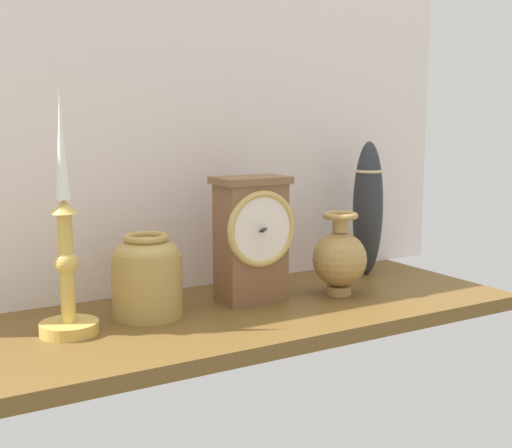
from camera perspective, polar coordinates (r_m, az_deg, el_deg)
The scene contains 7 objects.
ground_plane at distance 114.34cm, azimuth -2.44°, elevation -7.77°, with size 100.00×36.00×2.40cm, color brown.
back_wall at distance 126.09cm, azimuth -6.59°, elevation 9.27°, with size 120.00×2.00×65.00cm, color silver.
mantel_clock at distance 117.40cm, azimuth -0.31°, elevation -1.11°, with size 12.96×9.99×21.49cm.
candlestick_tall_left at distance 103.55cm, azimuth -15.37°, elevation -3.22°, with size 8.61×8.61×35.20cm.
brass_vase_bulbous at distance 123.43cm, azimuth 6.91°, elevation -2.76°, with size 9.71×9.71×14.85cm.
brass_vase_jar at distance 110.80cm, azimuth -8.98°, elevation -4.11°, with size 11.14×11.14×13.31cm.
tall_ceramic_vase at distance 138.70cm, azimuth 9.21°, elevation 1.31°, with size 5.98×5.98×26.69cm.
Camera 1 is at (-51.77, -96.47, 31.78)cm, focal length 48.49 mm.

